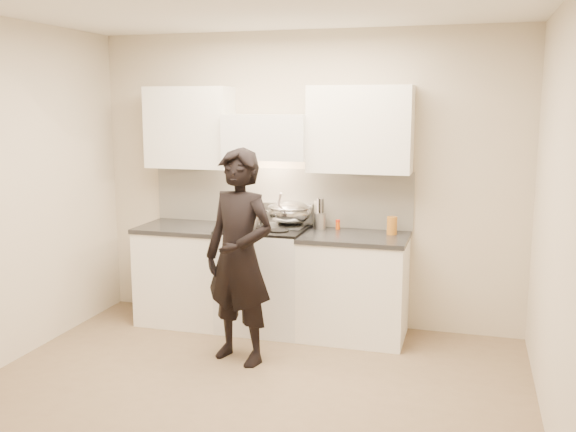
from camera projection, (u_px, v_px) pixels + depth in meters
The scene contains 11 objects.
ground_plane at pixel (243, 397), 4.52m from camera, with size 4.00×4.00×0.00m, color #7D674C.
room_shell at pixel (250, 167), 4.61m from camera, with size 4.04×3.54×2.70m.
stove at pixel (265, 277), 5.87m from camera, with size 0.76×0.65×0.96m.
counter_right at pixel (354, 286), 5.65m from camera, with size 0.92×0.67×0.92m.
counter_left at pixel (187, 273), 6.08m from camera, with size 0.82×0.67×0.92m.
wok at pixel (290, 212), 5.85m from camera, with size 0.41×0.50×0.33m.
stock_pot at pixel (247, 218), 5.66m from camera, with size 0.39×0.29×0.18m.
utensil_crock at pixel (320, 220), 5.82m from camera, with size 0.10×0.10×0.28m.
spice_jar at pixel (338, 224), 5.81m from camera, with size 0.04×0.04×0.09m.
oil_glass at pixel (392, 226), 5.58m from camera, with size 0.09×0.09×0.16m.
person at pixel (239, 257), 5.05m from camera, with size 0.62×0.41×1.71m, color black.
Camera 1 is at (1.47, -3.98, 2.04)m, focal length 40.00 mm.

